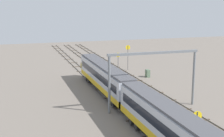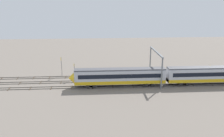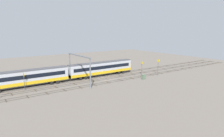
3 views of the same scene
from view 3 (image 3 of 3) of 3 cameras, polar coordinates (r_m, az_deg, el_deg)
ground_plane at (r=66.69m, az=-1.57°, el=-2.88°), size 146.43×146.43×0.00m
track_near_foreground at (r=63.28m, az=0.58°, el=-3.57°), size 130.43×2.40×0.16m
track_second_near at (r=66.68m, az=-1.57°, el=-2.82°), size 130.43×2.40×0.16m
track_with_train at (r=70.17m, az=-3.51°, el=-2.15°), size 130.43×2.40×0.16m
train at (r=60.93m, az=-22.60°, el=-2.47°), size 75.20×3.24×4.80m
overhead_gantry at (r=60.65m, az=-9.23°, el=1.51°), size 0.40×13.99×8.51m
speed_sign_near_foreground at (r=58.31m, az=-23.45°, el=-2.54°), size 0.14×1.08×4.75m
speed_sign_mid_trackside at (r=72.41m, az=8.36°, el=0.64°), size 0.14×0.94×4.77m
speed_sign_far_trackside at (r=72.68m, az=12.81°, el=1.08°), size 0.14×1.08×5.73m
relay_cabinet at (r=66.52m, az=8.88°, el=-2.35°), size 1.17×0.69×1.56m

